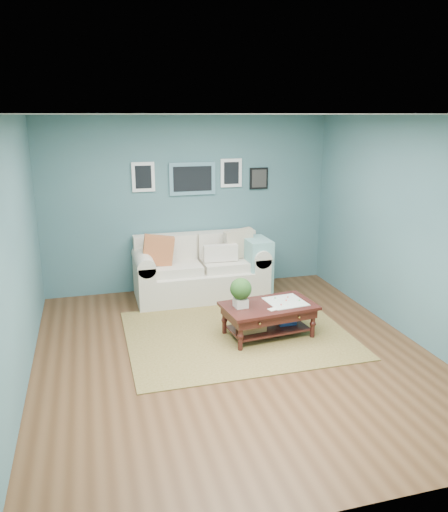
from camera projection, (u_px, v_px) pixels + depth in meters
name	position (u px, v px, depth m)	size (l,w,h in m)	color
room_shell	(233.00, 240.00, 5.51)	(5.00, 5.02, 2.70)	brown
area_rug	(237.00, 334.00, 6.34)	(2.76, 2.20, 0.01)	brown
loveseat	(206.00, 269.00, 7.63)	(2.02, 0.92, 1.04)	silver
coffee_table	(264.00, 310.00, 6.20)	(1.20, 0.78, 0.79)	black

